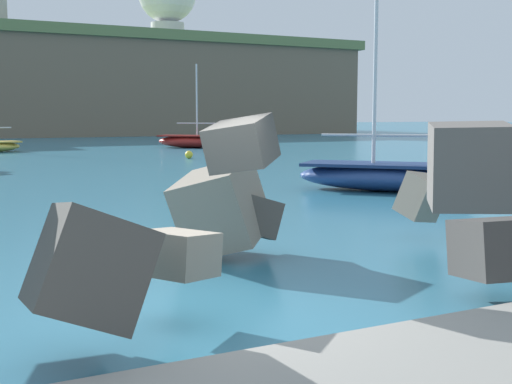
% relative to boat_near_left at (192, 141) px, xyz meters
% --- Properties ---
extents(ground_plane, '(400.00, 400.00, 0.00)m').
position_rel_boat_near_left_xyz_m(ground_plane, '(-15.52, -39.38, -0.52)').
color(ground_plane, '#2D6B84').
extents(breakwater_jetty, '(30.70, 6.47, 2.71)m').
position_rel_boat_near_left_xyz_m(breakwater_jetty, '(-16.71, -37.97, 0.52)').
color(breakwater_jetty, '#4C4944').
rests_on(breakwater_jetty, ground).
extents(boat_near_left, '(5.27, 5.15, 6.17)m').
position_rel_boat_near_left_xyz_m(boat_near_left, '(0.00, 0.00, 0.00)').
color(boat_near_left, maroon).
rests_on(boat_near_left, ground).
extents(boat_near_right, '(5.47, 5.60, 6.85)m').
position_rel_boat_near_left_xyz_m(boat_near_right, '(-5.07, -29.57, -0.03)').
color(boat_near_right, navy).
rests_on(boat_near_right, ground).
extents(mooring_buoy_inner, '(0.44, 0.44, 0.44)m').
position_rel_boat_near_left_xyz_m(mooring_buoy_inner, '(-4.81, -11.66, -0.30)').
color(mooring_buoy_inner, yellow).
rests_on(mooring_buoy_inner, ground).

